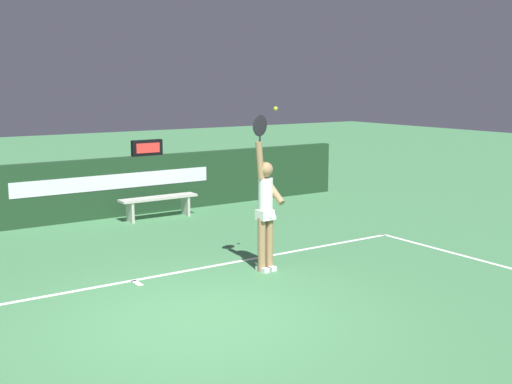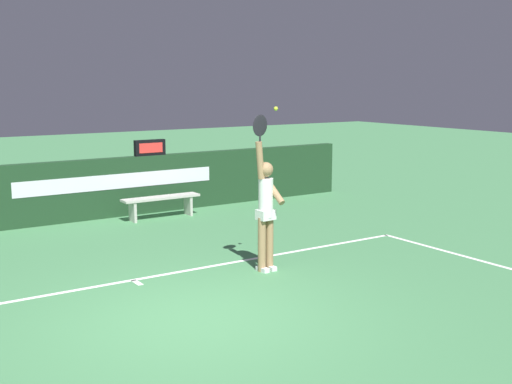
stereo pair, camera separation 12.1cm
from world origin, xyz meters
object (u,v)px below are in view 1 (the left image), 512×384
(speed_display, at_px, (147,148))
(courtside_bench_near, at_px, (158,202))
(tennis_player, at_px, (265,207))
(tennis_ball, at_px, (276,109))

(speed_display, xyz_separation_m, courtside_bench_near, (-0.11, -0.76, -1.13))
(speed_display, height_order, courtside_bench_near, speed_display)
(tennis_player, xyz_separation_m, courtside_bench_near, (0.35, 4.64, -0.67))
(tennis_ball, height_order, courtside_bench_near, tennis_ball)
(speed_display, bearing_deg, courtside_bench_near, -97.99)
(tennis_player, bearing_deg, tennis_ball, -32.84)
(tennis_ball, relative_size, courtside_bench_near, 0.04)
(tennis_player, relative_size, courtside_bench_near, 1.42)
(speed_display, distance_m, tennis_ball, 5.60)
(tennis_player, height_order, tennis_ball, tennis_ball)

